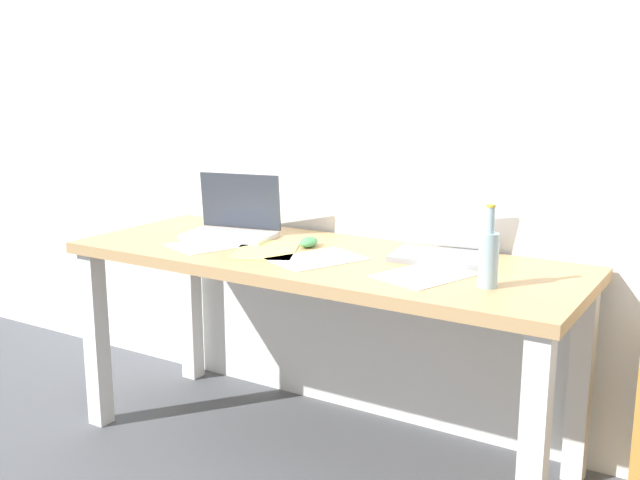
{
  "coord_description": "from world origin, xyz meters",
  "views": [
    {
      "loc": [
        1.3,
        -2.13,
        1.33
      ],
      "look_at": [
        0.0,
        0.0,
        0.78
      ],
      "focal_mm": 41.96,
      "sensor_mm": 36.0,
      "label": 1
    }
  ],
  "objects_px": {
    "laptop_left": "(233,222)",
    "computer_mouse": "(309,242)",
    "desk": "(320,282)",
    "beer_bottle": "(489,257)",
    "laptop_right": "(442,244)"
  },
  "relations": [
    {
      "from": "laptop_left",
      "to": "computer_mouse",
      "type": "bearing_deg",
      "value": -0.53
    },
    {
      "from": "desk",
      "to": "beer_bottle",
      "type": "xyz_separation_m",
      "value": [
        0.63,
        -0.09,
        0.19
      ]
    },
    {
      "from": "laptop_left",
      "to": "computer_mouse",
      "type": "relative_size",
      "value": 3.66
    },
    {
      "from": "desk",
      "to": "computer_mouse",
      "type": "relative_size",
      "value": 17.94
    },
    {
      "from": "laptop_left",
      "to": "computer_mouse",
      "type": "distance_m",
      "value": 0.34
    },
    {
      "from": "desk",
      "to": "laptop_right",
      "type": "xyz_separation_m",
      "value": [
        0.37,
        0.18,
        0.14
      ]
    },
    {
      "from": "desk",
      "to": "beer_bottle",
      "type": "height_order",
      "value": "beer_bottle"
    },
    {
      "from": "laptop_left",
      "to": "beer_bottle",
      "type": "bearing_deg",
      "value": -9.32
    },
    {
      "from": "laptop_right",
      "to": "beer_bottle",
      "type": "bearing_deg",
      "value": -47.07
    },
    {
      "from": "laptop_left",
      "to": "laptop_right",
      "type": "distance_m",
      "value": 0.81
    },
    {
      "from": "laptop_left",
      "to": "computer_mouse",
      "type": "height_order",
      "value": "laptop_left"
    },
    {
      "from": "laptop_right",
      "to": "computer_mouse",
      "type": "xyz_separation_m",
      "value": [
        -0.47,
        -0.1,
        -0.03
      ]
    },
    {
      "from": "laptop_left",
      "to": "beer_bottle",
      "type": "relative_size",
      "value": 1.5
    },
    {
      "from": "desk",
      "to": "laptop_left",
      "type": "relative_size",
      "value": 4.9
    },
    {
      "from": "desk",
      "to": "beer_bottle",
      "type": "relative_size",
      "value": 7.36
    }
  ]
}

